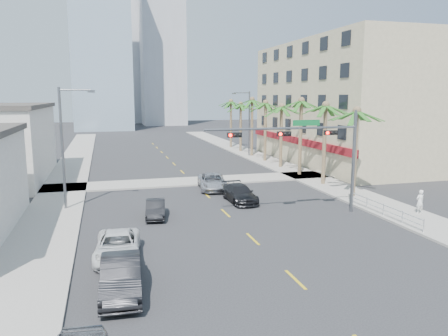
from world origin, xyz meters
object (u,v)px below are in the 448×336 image
traffic_signal_mast (314,144)px  car_lane_right (240,193)px  car_parked_mid (121,277)px  car_parked_far (118,246)px  pedestrian (420,202)px  car_lane_center (212,182)px  car_lane_left (156,209)px

traffic_signal_mast → car_lane_right: size_ratio=2.35×
car_parked_mid → car_parked_far: size_ratio=0.98×
traffic_signal_mast → pedestrian: size_ratio=6.54×
car_lane_center → pedestrian: bearing=-38.2°
car_lane_right → traffic_signal_mast: bearing=-54.9°
car_lane_left → car_lane_right: car_lane_right is taller
car_lane_right → car_lane_left: bearing=-160.4°
car_lane_left → car_parked_mid: bearing=-95.9°
car_parked_far → pedestrian: 21.10m
car_lane_left → pedestrian: pedestrian is taller
traffic_signal_mast → pedestrian: traffic_signal_mast is taller
traffic_signal_mast → car_parked_mid: bearing=-145.5°
car_parked_far → car_lane_left: 7.88m
car_parked_mid → car_lane_center: (8.83, 19.50, -0.07)m
traffic_signal_mast → car_lane_center: size_ratio=2.16×
traffic_signal_mast → car_lane_right: bearing=127.0°
traffic_signal_mast → car_lane_center: bearing=115.1°
car_lane_right → pedestrian: bearing=-34.7°
car_parked_far → traffic_signal_mast: bearing=25.1°
car_lane_left → pedestrian: 18.64m
traffic_signal_mast → car_lane_right: (-3.78, 5.03, -4.38)m
traffic_signal_mast → car_parked_mid: size_ratio=2.33×
traffic_signal_mast → car_parked_far: traffic_signal_mast is taller
car_lane_left → car_lane_center: (6.03, 7.87, 0.11)m
car_parked_mid → car_lane_left: (2.80, 11.62, -0.18)m
car_lane_left → car_lane_center: 9.92m
traffic_signal_mast → pedestrian: (7.31, -2.16, -4.06)m
car_lane_center → pedestrian: size_ratio=3.03×
traffic_signal_mast → car_parked_far: (-13.58, -5.08, -4.38)m
car_parked_mid → car_lane_right: car_parked_mid is taller
car_lane_center → pedestrian: pedestrian is taller
car_parked_far → pedestrian: bearing=12.6°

